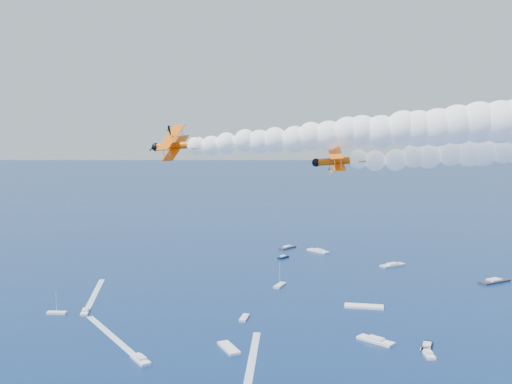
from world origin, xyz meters
The scene contains 5 objects.
biplane_lead centered at (19.81, 22.49, 54.57)m, with size 7.87×8.83×5.32m, color #EF5D05, non-canonical shape.
biplane_trail centered at (-2.83, 11.05, 56.68)m, with size 8.14×9.13×5.50m, color #EE5F05, non-canonical shape.
smoke_trail_trail centered at (25.87, 24.27, 59.10)m, with size 58.84×30.80×11.72m, color white, non-canonical shape.
spectator_boats centered at (4.68, 121.05, 0.35)m, with size 226.37×158.69×0.70m.
boat_wakes centered at (-68.43, 60.80, 0.03)m, with size 106.88×44.75×0.04m.
Camera 1 is at (64.77, -55.18, 60.06)m, focal length 41.84 mm.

